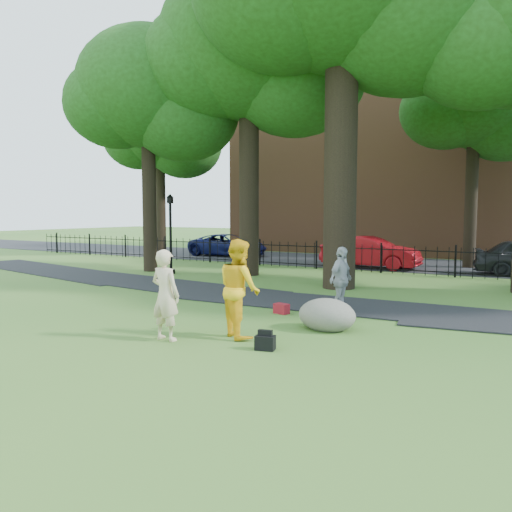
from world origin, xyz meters
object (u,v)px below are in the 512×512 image
Objects in this scene: woman at (165,295)px; boulder at (327,313)px; lamppost at (171,235)px; man at (239,288)px; red_sedan at (370,252)px.

woman is 1.43× the size of boulder.
lamppost is (-9.58, 6.14, 1.27)m from boulder.
woman is 0.90× the size of man.
woman is 3.56m from boulder.
lamppost is at bearing -48.52° from woman.
woman is at bearing 76.74° from man.
woman is at bearing -134.81° from boulder.
red_sedan is at bearing 103.28° from boulder.
woman is 1.52m from man.
boulder is at bearing -96.27° from man.
man is at bearing -131.81° from boulder.
red_sedan is (-2.93, 12.41, 0.36)m from boulder.
lamppost reaches higher than red_sedan.
boulder is 11.45m from lamppost.
woman reaches higher than boulder.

